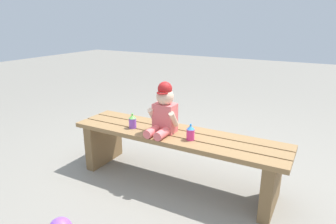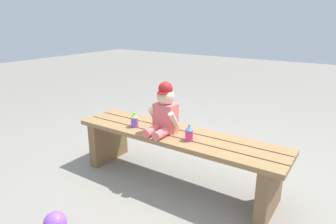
{
  "view_description": "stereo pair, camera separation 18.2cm",
  "coord_description": "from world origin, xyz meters",
  "px_view_note": "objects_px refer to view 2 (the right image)",
  "views": [
    {
      "loc": [
        0.99,
        -1.93,
        1.29
      ],
      "look_at": [
        -0.05,
        -0.05,
        0.61
      ],
      "focal_mm": 31.58,
      "sensor_mm": 36.0,
      "label": 1
    },
    {
      "loc": [
        1.14,
        -1.83,
        1.29
      ],
      "look_at": [
        -0.05,
        -0.05,
        0.61
      ],
      "focal_mm": 31.58,
      "sensor_mm": 36.0,
      "label": 2
    }
  ],
  "objects_px": {
    "child_figure": "(164,111)",
    "toy_ball": "(55,223)",
    "sippy_cup_left": "(134,120)",
    "park_bench": "(176,148)",
    "sippy_cup_right": "(189,133)"
  },
  "relations": [
    {
      "from": "park_bench",
      "to": "sippy_cup_left",
      "type": "xyz_separation_m",
      "value": [
        -0.37,
        -0.07,
        0.19
      ]
    },
    {
      "from": "park_bench",
      "to": "child_figure",
      "type": "distance_m",
      "value": 0.32
    },
    {
      "from": "child_figure",
      "to": "toy_ball",
      "type": "bearing_deg",
      "value": -103.22
    },
    {
      "from": "sippy_cup_right",
      "to": "toy_ball",
      "type": "height_order",
      "value": "sippy_cup_right"
    },
    {
      "from": "park_bench",
      "to": "sippy_cup_right",
      "type": "xyz_separation_m",
      "value": [
        0.15,
        -0.07,
        0.19
      ]
    },
    {
      "from": "sippy_cup_left",
      "to": "sippy_cup_right",
      "type": "relative_size",
      "value": 1.0
    },
    {
      "from": "child_figure",
      "to": "sippy_cup_right",
      "type": "relative_size",
      "value": 3.26
    },
    {
      "from": "child_figure",
      "to": "sippy_cup_left",
      "type": "bearing_deg",
      "value": -172.35
    },
    {
      "from": "park_bench",
      "to": "sippy_cup_left",
      "type": "distance_m",
      "value": 0.42
    },
    {
      "from": "toy_ball",
      "to": "sippy_cup_left",
      "type": "bearing_deg",
      "value": 94.12
    },
    {
      "from": "park_bench",
      "to": "sippy_cup_left",
      "type": "bearing_deg",
      "value": -169.16
    },
    {
      "from": "sippy_cup_left",
      "to": "toy_ball",
      "type": "height_order",
      "value": "sippy_cup_left"
    },
    {
      "from": "park_bench",
      "to": "child_figure",
      "type": "relative_size",
      "value": 4.29
    },
    {
      "from": "sippy_cup_left",
      "to": "sippy_cup_right",
      "type": "distance_m",
      "value": 0.52
    },
    {
      "from": "park_bench",
      "to": "toy_ball",
      "type": "distance_m",
      "value": 1.01
    }
  ]
}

